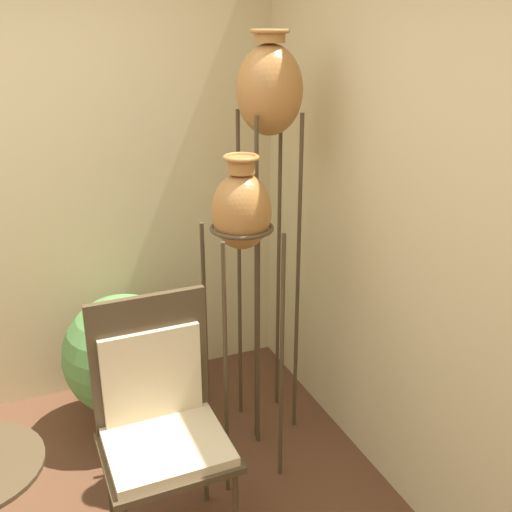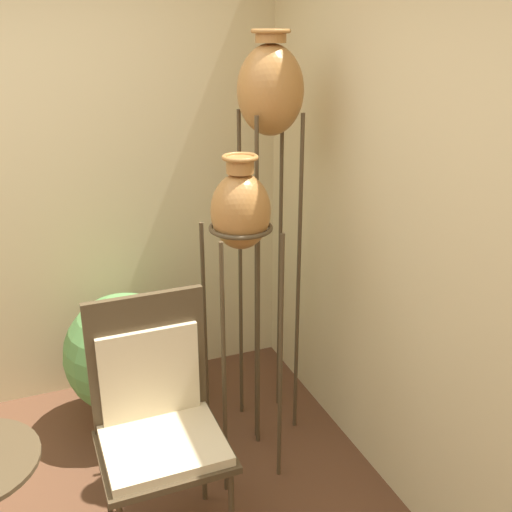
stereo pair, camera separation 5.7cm
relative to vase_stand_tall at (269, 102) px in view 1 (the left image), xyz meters
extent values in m
cube|color=beige|center=(0.37, -0.94, -0.43)|extent=(0.06, 7.36, 2.70)
cylinder|color=#473823|center=(-0.12, -0.12, -0.91)|extent=(0.02, 0.02, 1.73)
cylinder|color=#473823|center=(0.12, -0.12, -0.91)|extent=(0.02, 0.02, 1.73)
cylinder|color=#473823|center=(-0.12, 0.12, -0.91)|extent=(0.02, 0.02, 1.73)
cylinder|color=#473823|center=(0.12, 0.12, -0.91)|extent=(0.02, 0.02, 1.73)
torus|color=#473823|center=(0.00, 0.00, -0.04)|extent=(0.24, 0.24, 0.02)
ellipsoid|color=#A87038|center=(0.00, 0.00, 0.05)|extent=(0.31, 0.31, 0.42)
cylinder|color=#A87038|center=(0.00, 0.00, 0.28)|extent=(0.14, 0.14, 0.05)
torus|color=#A87038|center=(0.00, 0.00, 0.31)|extent=(0.18, 0.18, 0.02)
cylinder|color=#473823|center=(-0.41, -0.44, -1.14)|extent=(0.02, 0.02, 1.28)
cylinder|color=#473823|center=(-0.13, -0.44, -1.14)|extent=(0.02, 0.02, 1.28)
cylinder|color=#473823|center=(-0.41, -0.16, -1.14)|extent=(0.02, 0.02, 1.28)
cylinder|color=#473823|center=(-0.13, -0.16, -1.14)|extent=(0.02, 0.02, 1.28)
torus|color=#473823|center=(-0.27, -0.30, -0.50)|extent=(0.28, 0.28, 0.02)
ellipsoid|color=#A87038|center=(-0.27, -0.30, -0.42)|extent=(0.26, 0.26, 0.34)
cylinder|color=#A87038|center=(-0.27, -0.30, -0.22)|extent=(0.12, 0.12, 0.07)
torus|color=#A87038|center=(-0.27, -0.30, -0.18)|extent=(0.16, 0.16, 0.02)
cylinder|color=#473823|center=(-0.96, -0.47, -1.54)|extent=(0.02, 0.02, 0.47)
cylinder|color=#473823|center=(-0.52, -0.46, -1.54)|extent=(0.02, 0.02, 0.47)
cube|color=#473823|center=(-0.74, -0.66, -1.29)|extent=(0.52, 0.45, 0.03)
cube|color=beige|center=(-0.74, -0.66, -1.26)|extent=(0.48, 0.41, 0.04)
cube|color=#473823|center=(-0.74, -0.45, -0.98)|extent=(0.49, 0.03, 0.60)
cube|color=beige|center=(-0.74, -0.47, -1.04)|extent=(0.42, 0.03, 0.42)
cylinder|color=olive|center=(-0.73, 0.26, -1.67)|extent=(0.37, 0.37, 0.20)
torus|color=olive|center=(-0.73, 0.26, -1.57)|extent=(0.40, 0.40, 0.02)
sphere|color=#568E47|center=(-0.73, 0.26, -1.33)|extent=(0.66, 0.66, 0.66)
camera|label=1|loc=(-1.19, -2.62, 0.34)|focal=42.00mm
camera|label=2|loc=(-1.14, -2.64, 0.34)|focal=42.00mm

